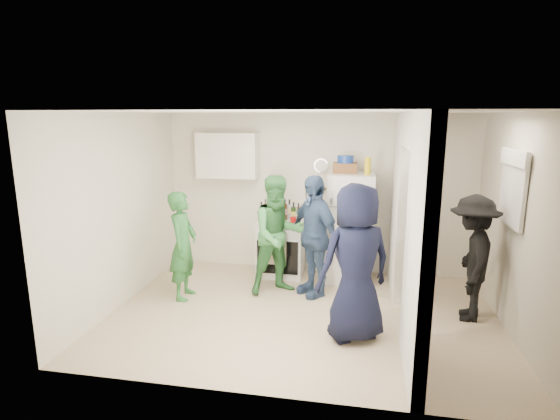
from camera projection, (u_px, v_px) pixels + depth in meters
The scene contains 38 objects.
floor at pixel (302, 314), 5.52m from camera, with size 4.80×4.80×0.00m, color #C8AE8D.
wall_back at pixel (317, 194), 6.89m from camera, with size 4.80×4.80×0.00m, color silver.
wall_front at pixel (277, 264), 3.62m from camera, with size 4.80×4.80×0.00m, color silver.
wall_left at pixel (121, 210), 5.68m from camera, with size 3.40×3.40×0.00m, color silver.
wall_right at pixel (518, 227), 4.83m from camera, with size 3.40×3.40×0.00m, color silver.
ceiling at pixel (305, 112), 4.99m from camera, with size 4.80×4.80×0.00m, color white.
partition_pier_back at pixel (399, 204), 6.10m from camera, with size 0.12×1.20×2.50m, color silver.
partition_pier_front at pixel (418, 250), 3.98m from camera, with size 0.12×1.20×2.50m, color silver.
partition_header at pixel (412, 130), 4.82m from camera, with size 0.12×1.00×0.40m, color silver.
stove at pixel (281, 248), 6.84m from camera, with size 0.72×0.60×0.86m, color white.
upper_cabinet at pixel (228, 155), 6.84m from camera, with size 0.95×0.34×0.70m, color silver.
fridge at pixel (350, 228), 6.54m from camera, with size 0.67×0.65×1.63m, color white.
wicker_basket at pixel (345, 168), 6.42m from camera, with size 0.35×0.25×0.15m, color brown.
blue_bowl at pixel (345, 159), 6.39m from camera, with size 0.24×0.24×0.11m, color navy.
yellow_cup_stack_top at pixel (368, 166), 6.21m from camera, with size 0.09×0.09×0.25m, color yellow.
wall_clock at pixel (321, 166), 6.77m from camera, with size 0.22×0.22×0.03m, color white.
spice_shelf at pixel (317, 188), 6.82m from camera, with size 0.35×0.08×0.03m, color olive.
nook_window at pixel (515, 188), 4.94m from camera, with size 0.03×0.70×0.80m, color black.
nook_window_frame at pixel (513, 188), 4.94m from camera, with size 0.04×0.76×0.86m, color white.
nook_valance at pixel (514, 157), 4.87m from camera, with size 0.04×0.82×0.18m, color white.
yellow_cup_stack_stove at pixel (271, 216), 6.53m from camera, with size 0.09×0.09×0.25m, color yellow.
red_cup at pixel (293, 221), 6.50m from camera, with size 0.09×0.09×0.12m, color #B80E0C.
person_green_left at pixel (183, 246), 5.89m from camera, with size 0.54×0.35×1.48m, color #2F773C.
person_green_center at pixel (279, 235), 6.06m from camera, with size 0.81×0.63×1.67m, color #3D8B4B.
person_denim at pixel (314, 236), 5.99m from camera, with size 0.99×0.41×1.69m, color #355475.
person_navy at pixel (356, 263), 4.76m from camera, with size 0.86×0.56×1.76m, color black.
person_nook at pixel (472, 258), 5.26m from camera, with size 1.00×0.57×1.55m, color black.
bottle_a at pixel (265, 209), 6.87m from camera, with size 0.06×0.06×0.32m, color brown.
bottle_b at pixel (268, 213), 6.66m from camera, with size 0.06×0.06×0.28m, color #184A2C.
bottle_c at pixel (278, 209), 6.87m from camera, with size 0.07×0.07×0.33m, color #B3BBC2.
bottle_d at pixel (282, 213), 6.67m from camera, with size 0.06×0.06×0.29m, color #581F0F.
bottle_e at pixel (289, 209), 6.86m from camera, with size 0.07×0.07×0.32m, color silver.
bottle_f at pixel (293, 212), 6.68m from camera, with size 0.08×0.08×0.31m, color #1B3613.
bottle_g at pixel (298, 211), 6.81m from camera, with size 0.06×0.06×0.27m, color olive.
bottle_h at pixel (261, 212), 6.64m from camera, with size 0.08×0.08×0.32m, color silver.
bottle_i at pixel (285, 209), 6.81m from camera, with size 0.06×0.06×0.33m, color #4F220D.
bottle_j at pixel (299, 214), 6.56m from camera, with size 0.06×0.06×0.28m, color #216134.
bottle_k at pixel (268, 211), 6.78m from camera, with size 0.07×0.07×0.28m, color olive.
Camera 1 is at (0.65, -5.08, 2.45)m, focal length 28.00 mm.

